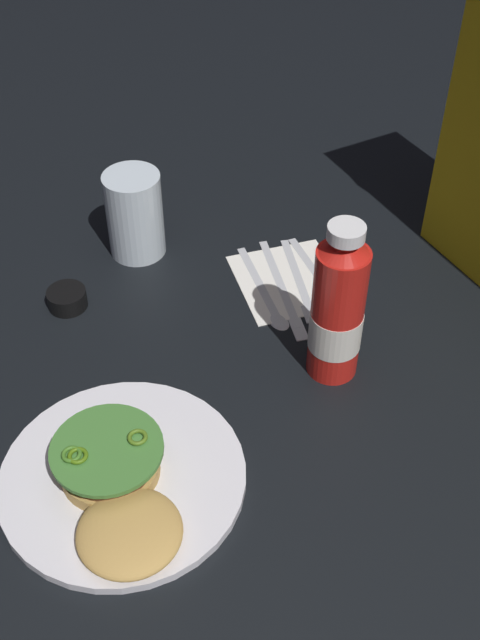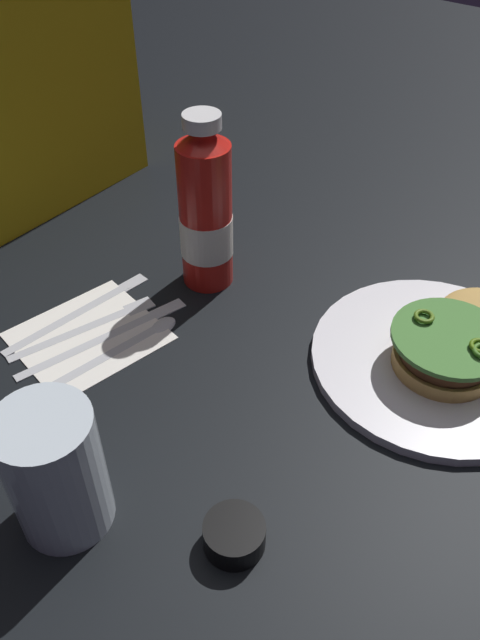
% 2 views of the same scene
% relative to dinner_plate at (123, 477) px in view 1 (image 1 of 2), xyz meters
% --- Properties ---
extents(ground_plane, '(3.00, 3.00, 0.00)m').
position_rel_dinner_plate_xyz_m(ground_plane, '(-0.15, 0.10, -0.01)').
color(ground_plane, black).
extents(dinner_plate, '(0.28, 0.28, 0.01)m').
position_rel_dinner_plate_xyz_m(dinner_plate, '(0.00, 0.00, 0.00)').
color(dinner_plate, white).
rests_on(dinner_plate, ground_plane).
extents(burger_sandwich, '(0.21, 0.13, 0.05)m').
position_rel_dinner_plate_xyz_m(burger_sandwich, '(0.03, -0.02, 0.03)').
color(burger_sandwich, tan).
rests_on(burger_sandwich, dinner_plate).
extents(ketchup_bottle, '(0.07, 0.07, 0.23)m').
position_rel_dinner_plate_xyz_m(ketchup_bottle, '(-0.04, 0.31, 0.10)').
color(ketchup_bottle, red).
rests_on(ketchup_bottle, ground_plane).
extents(water_glass, '(0.09, 0.09, 0.13)m').
position_rel_dinner_plate_xyz_m(water_glass, '(-0.39, 0.18, 0.06)').
color(water_glass, silver).
rests_on(water_glass, ground_plane).
extents(condiment_cup, '(0.06, 0.06, 0.03)m').
position_rel_dinner_plate_xyz_m(condiment_cup, '(-0.32, 0.04, 0.01)').
color(condiment_cup, black).
rests_on(condiment_cup, ground_plane).
extents(napkin, '(0.19, 0.18, 0.00)m').
position_rel_dinner_plate_xyz_m(napkin, '(-0.21, 0.35, -0.00)').
color(napkin, white).
rests_on(napkin, ground_plane).
extents(spoon_utensil, '(0.19, 0.05, 0.00)m').
position_rel_dinner_plate_xyz_m(spoon_utensil, '(-0.19, 0.30, -0.00)').
color(spoon_utensil, silver).
rests_on(spoon_utensil, napkin).
extents(steak_knife, '(0.22, 0.07, 0.00)m').
position_rel_dinner_plate_xyz_m(steak_knife, '(-0.19, 0.33, -0.00)').
color(steak_knife, silver).
rests_on(steak_knife, napkin).
extents(fork_utensil, '(0.19, 0.07, 0.00)m').
position_rel_dinner_plate_xyz_m(fork_utensil, '(-0.19, 0.36, -0.00)').
color(fork_utensil, silver).
rests_on(fork_utensil, napkin).
extents(butter_knife, '(0.21, 0.04, 0.00)m').
position_rel_dinner_plate_xyz_m(butter_knife, '(-0.18, 0.39, -0.00)').
color(butter_knife, silver).
rests_on(butter_knife, napkin).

